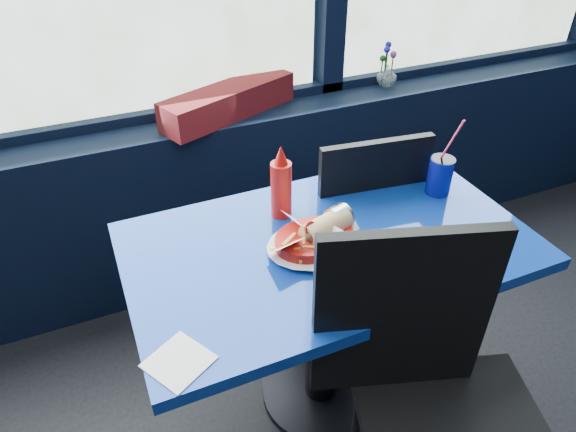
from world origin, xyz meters
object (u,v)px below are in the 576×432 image
object	(u,v)px
chair_near_front	(434,394)
flower_vase	(387,73)
chair_near_back	(349,220)
food_basket	(316,238)
planter_box	(229,101)
ketchup_bottle	(281,186)
near_table	(327,285)
soda_cup	(440,175)

from	to	relation	value
chair_near_front	flower_vase	bearing A→B (deg)	80.97
chair_near_front	chair_near_back	distance (m)	0.83
food_basket	flower_vase	bearing A→B (deg)	55.18
planter_box	ketchup_bottle	xyz separation A→B (m)	(-0.05, -0.68, -0.00)
flower_vase	planter_box	bearing A→B (deg)	-178.52
near_table	planter_box	size ratio (longest dim) A/B	1.98
near_table	soda_cup	distance (m)	0.53
ketchup_bottle	soda_cup	bearing A→B (deg)	-9.57
food_basket	soda_cup	distance (m)	0.52
flower_vase	soda_cup	world-z (taller)	soda_cup
chair_near_front	ketchup_bottle	size ratio (longest dim) A/B	4.19
flower_vase	ketchup_bottle	bearing A→B (deg)	-139.71
planter_box	flower_vase	bearing A→B (deg)	-20.75
near_table	ketchup_bottle	xyz separation A→B (m)	(-0.08, 0.18, 0.29)
food_basket	ketchup_bottle	xyz separation A→B (m)	(-0.03, 0.19, 0.08)
chair_near_back	planter_box	distance (m)	0.69
food_basket	chair_near_front	bearing A→B (deg)	-70.46
soda_cup	planter_box	bearing A→B (deg)	122.37
near_table	chair_near_front	distance (m)	0.49
chair_near_back	planter_box	world-z (taller)	chair_near_back
chair_near_front	soda_cup	xyz separation A→B (m)	(0.40, 0.58, 0.23)
flower_vase	food_basket	bearing A→B (deg)	-131.73
food_basket	chair_near_back	bearing A→B (deg)	53.63
near_table	food_basket	size ratio (longest dim) A/B	4.46
near_table	soda_cup	xyz separation A→B (m)	(0.46, 0.09, 0.25)
planter_box	ketchup_bottle	world-z (taller)	ketchup_bottle
near_table	food_basket	xyz separation A→B (m)	(-0.05, -0.01, 0.22)
flower_vase	ketchup_bottle	world-z (taller)	flower_vase
chair_near_back	flower_vase	bearing A→B (deg)	-123.57
planter_box	soda_cup	world-z (taller)	soda_cup
chair_near_back	planter_box	size ratio (longest dim) A/B	1.53
soda_cup	flower_vase	bearing A→B (deg)	70.15
chair_near_back	ketchup_bottle	distance (m)	0.49
chair_near_back	soda_cup	world-z (taller)	soda_cup
near_table	planter_box	world-z (taller)	planter_box
chair_near_back	food_basket	world-z (taller)	chair_near_back
near_table	chair_near_back	size ratio (longest dim) A/B	1.29
near_table	planter_box	distance (m)	0.91
ketchup_bottle	flower_vase	bearing A→B (deg)	40.29
near_table	food_basket	bearing A→B (deg)	-169.13
chair_near_front	food_basket	xyz separation A→B (m)	(-0.11, 0.47, 0.19)
chair_near_front	planter_box	bearing A→B (deg)	111.31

